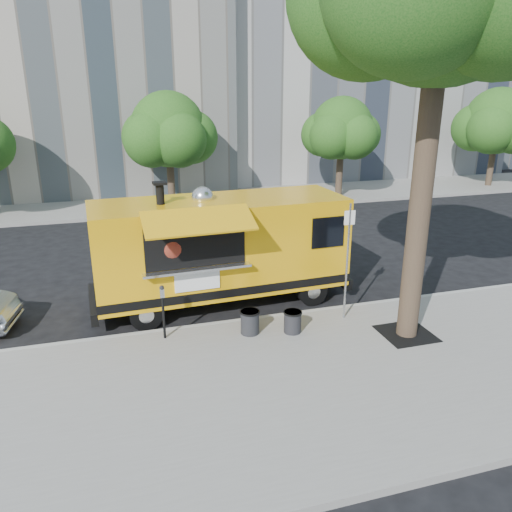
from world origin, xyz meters
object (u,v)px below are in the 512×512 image
at_px(far_tree_c, 342,128).
at_px(trash_bin_right, 293,321).
at_px(parking_meter, 163,306).
at_px(trash_bin_left, 250,321).
at_px(food_truck, 220,247).
at_px(far_tree_b, 168,130).
at_px(far_tree_d, 498,121).
at_px(sign_post, 347,255).

relative_size(far_tree_c, trash_bin_right, 9.64).
xyz_separation_m(parking_meter, trash_bin_left, (2.00, -0.34, -0.52)).
height_order(food_truck, trash_bin_right, food_truck).
bearing_deg(far_tree_b, parking_meter, -98.10).
relative_size(far_tree_d, food_truck, 0.79).
bearing_deg(trash_bin_left, far_tree_d, 36.94).
xyz_separation_m(food_truck, trash_bin_left, (0.20, -2.26, -1.18)).
bearing_deg(food_truck, sign_post, -40.24).
xyz_separation_m(sign_post, food_truck, (-2.75, 2.12, -0.20)).
height_order(sign_post, trash_bin_right, sign_post).
distance_m(parking_meter, food_truck, 2.71).
bearing_deg(sign_post, parking_meter, 177.48).
xyz_separation_m(far_tree_d, food_truck, (-19.20, -12.03, -2.24)).
height_order(far_tree_b, food_truck, far_tree_b).
relative_size(far_tree_c, sign_post, 1.74).
bearing_deg(parking_meter, far_tree_c, 51.34).
bearing_deg(far_tree_c, trash_bin_right, -119.17).
bearing_deg(parking_meter, trash_bin_left, -9.59).
bearing_deg(trash_bin_right, parking_meter, 169.12).
xyz_separation_m(far_tree_d, trash_bin_left, (-19.00, -14.29, -3.43)).
height_order(parking_meter, trash_bin_right, parking_meter).
bearing_deg(food_truck, far_tree_b, 86.35).
bearing_deg(far_tree_c, food_truck, -127.88).
distance_m(trash_bin_left, trash_bin_right, 1.03).
xyz_separation_m(far_tree_b, sign_post, (2.55, -14.25, -1.98)).
distance_m(parking_meter, trash_bin_left, 2.09).
distance_m(parking_meter, trash_bin_right, 3.10).
bearing_deg(parking_meter, sign_post, -2.52).
xyz_separation_m(far_tree_b, trash_bin_left, (-0.00, -14.39, -3.37)).
distance_m(sign_post, trash_bin_left, 2.91).
height_order(far_tree_d, trash_bin_right, far_tree_d).
distance_m(far_tree_c, food_truck, 15.13).
bearing_deg(far_tree_d, far_tree_b, 179.70).
relative_size(far_tree_b, trash_bin_right, 10.18).
bearing_deg(trash_bin_right, sign_post, 13.68).
relative_size(far_tree_b, sign_post, 1.83).
distance_m(far_tree_d, trash_bin_left, 24.02).
bearing_deg(trash_bin_right, far_tree_d, 38.91).
height_order(far_tree_b, sign_post, far_tree_b).
distance_m(far_tree_c, far_tree_d, 10.00).
height_order(far_tree_b, far_tree_c, far_tree_b).
height_order(sign_post, parking_meter, sign_post).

